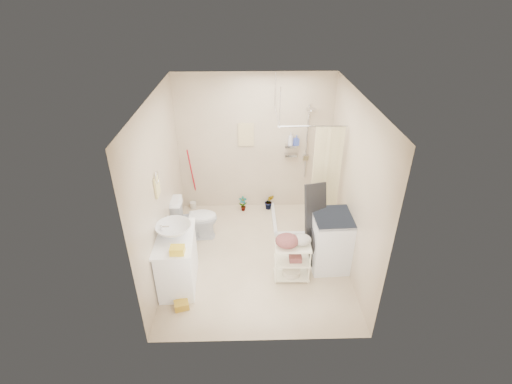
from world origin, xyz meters
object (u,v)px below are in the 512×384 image
washing_machine (332,241)px  laundry_rack (292,259)px  vanity (177,260)px  toilet (195,218)px

washing_machine → laundry_rack: bearing=-157.7°
laundry_rack → vanity: bearing=-176.6°
washing_machine → vanity: bearing=-174.1°
washing_machine → laundry_rack: size_ratio=1.25×
vanity → laundry_rack: bearing=-0.9°
vanity → toilet: size_ratio=1.22×
laundry_rack → toilet: bearing=146.8°
vanity → laundry_rack: vanity is taller
vanity → washing_machine: washing_machine is taller
toilet → washing_machine: 2.31m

